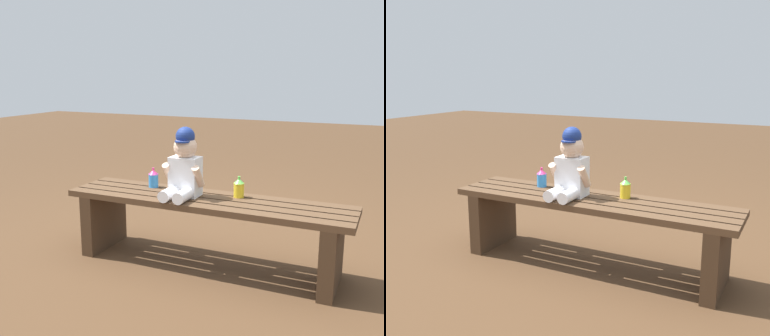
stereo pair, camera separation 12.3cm
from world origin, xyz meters
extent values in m
plane|color=#4C331E|center=(0.00, 0.00, 0.00)|extent=(16.00, 16.00, 0.00)
cube|color=#513823|center=(0.00, -0.15, 0.39)|extent=(1.67, 0.09, 0.04)
cube|color=#513823|center=(0.00, -0.05, 0.39)|extent=(1.67, 0.09, 0.04)
cube|color=#513823|center=(0.00, 0.05, 0.39)|extent=(1.67, 0.09, 0.04)
cube|color=#513823|center=(0.00, 0.15, 0.39)|extent=(1.67, 0.09, 0.04)
cube|color=#452F1E|center=(-0.71, 0.00, 0.19)|extent=(0.08, 0.39, 0.38)
cube|color=#452F1E|center=(0.71, 0.00, 0.19)|extent=(0.08, 0.39, 0.38)
cube|color=white|center=(-0.13, 0.00, 0.53)|extent=(0.17, 0.12, 0.23)
sphere|color=beige|center=(-0.13, 0.00, 0.70)|extent=(0.14, 0.14, 0.14)
cylinder|color=navy|center=(-0.13, -0.04, 0.74)|extent=(0.09, 0.09, 0.01)
sphere|color=navy|center=(-0.13, 0.00, 0.76)|extent=(0.11, 0.11, 0.11)
cylinder|color=white|center=(-0.18, -0.12, 0.45)|extent=(0.07, 0.16, 0.07)
cylinder|color=white|center=(-0.09, -0.12, 0.45)|extent=(0.07, 0.16, 0.07)
cylinder|color=beige|center=(-0.22, -0.03, 0.54)|extent=(0.04, 0.12, 0.14)
cylinder|color=beige|center=(-0.04, -0.03, 0.54)|extent=(0.04, 0.12, 0.14)
cylinder|color=#338CE5|center=(-0.40, 0.09, 0.45)|extent=(0.06, 0.06, 0.08)
cone|color=#E5337F|center=(-0.40, 0.09, 0.51)|extent=(0.06, 0.06, 0.03)
cylinder|color=#E5337F|center=(-0.40, 0.09, 0.53)|extent=(0.01, 0.01, 0.02)
cylinder|color=yellow|center=(0.17, 0.09, 0.45)|extent=(0.06, 0.06, 0.08)
cone|color=#66CC4C|center=(0.17, 0.09, 0.51)|extent=(0.06, 0.06, 0.03)
cylinder|color=#66CC4C|center=(0.17, 0.09, 0.53)|extent=(0.01, 0.01, 0.02)
camera|label=1|loc=(0.98, -2.33, 1.13)|focal=42.60mm
camera|label=2|loc=(1.09, -2.27, 1.13)|focal=42.60mm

